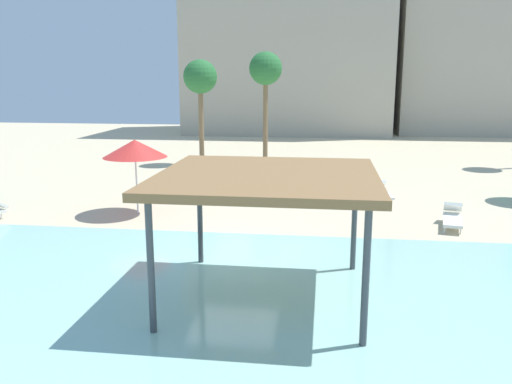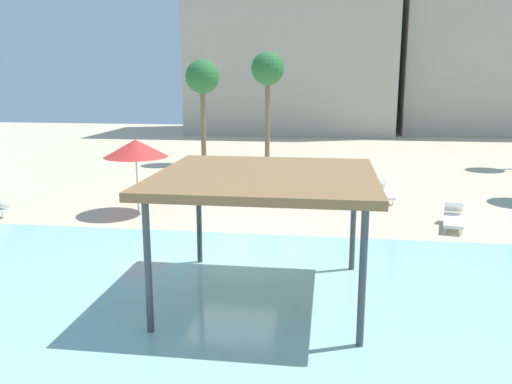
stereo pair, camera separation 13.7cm
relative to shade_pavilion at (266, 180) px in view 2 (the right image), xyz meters
The scene contains 11 objects.
ground_plane 4.48m from the shade_pavilion, 112.30° to the left, with size 80.00×80.00×0.00m, color beige.
lagoon_water 3.61m from the shade_pavilion, 124.55° to the right, with size 44.00×13.50×0.04m, color #99D1C6.
shade_pavilion is the anchor object (origin of this frame).
beach_umbrella_red_1 8.93m from the shade_pavilion, 128.63° to the left, with size 2.31×2.31×2.73m.
lounge_chair_0 11.27m from the shade_pavilion, 71.20° to the left, with size 0.86×1.96×0.74m.
lounge_chair_1 11.35m from the shade_pavilion, 83.79° to the left, with size 1.56×1.91×0.74m.
lounge_chair_4 8.99m from the shade_pavilion, 50.11° to the left, with size 0.98×1.98×0.74m.
palm_tree_1 19.93m from the shade_pavilion, 96.57° to the left, with size 1.90×1.90×6.37m.
palm_tree_2 19.42m from the shade_pavilion, 107.52° to the left, with size 1.90×1.90×5.90m.
hotel_block_0 38.27m from the shade_pavilion, 93.30° to the left, with size 17.72×10.15×16.52m, color #B2A893.
hotel_block_1 42.96m from the shade_pavilion, 67.67° to the left, with size 17.50×9.43×16.00m, color #B2A893.
Camera 2 is at (2.70, -14.51, 4.94)m, focal length 37.10 mm.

